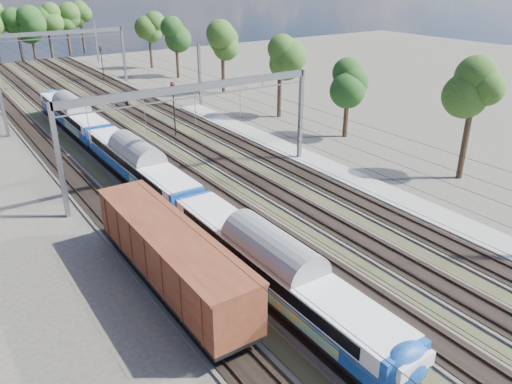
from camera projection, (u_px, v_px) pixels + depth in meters
track_bed at (136, 140)px, 56.08m from camera, size 21.00×130.00×0.34m
platform at (376, 189)px, 43.34m from camera, size 3.00×70.00×0.30m
catenary at (109, 73)px, 59.51m from camera, size 25.65×130.00×9.00m
tree_belt at (64, 26)px, 92.47m from camera, size 40.16×98.69×11.97m
emu_train at (139, 161)px, 43.21m from camera, size 2.85×60.40×4.17m
freight_boxcar at (170, 254)px, 29.01m from camera, size 3.19×15.39×3.97m
worker at (127, 101)px, 70.00m from camera, size 0.54×0.66×1.54m
signal_near at (174, 103)px, 55.88m from camera, size 0.42×0.38×6.33m
signal_far at (102, 59)px, 85.57m from camera, size 0.37×0.34×5.79m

